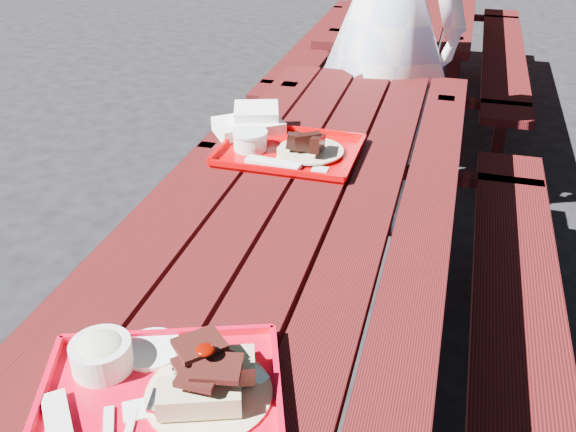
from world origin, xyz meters
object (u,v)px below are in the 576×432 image
object	(u,v)px
near_tray	(160,380)
person	(386,19)
far_tray	(287,149)
picnic_table_far	(412,27)
picnic_table_near	(303,273)

from	to	relation	value
near_tray	person	bearing A→B (deg)	87.34
far_tray	picnic_table_far	bearing A→B (deg)	86.95
person	picnic_table_far	bearing A→B (deg)	-68.02
near_tray	picnic_table_far	bearing A→B (deg)	88.71
picnic_table_near	picnic_table_far	bearing A→B (deg)	90.00
person	near_tray	bearing A→B (deg)	108.80
person	far_tray	bearing A→B (deg)	103.06
near_tray	far_tray	bearing A→B (deg)	93.13
picnic_table_far	person	size ratio (longest dim) A/B	1.28
picnic_table_far	near_tray	xyz separation A→B (m)	(-0.08, -3.47, 0.22)
picnic_table_far	far_tray	distance (m)	2.49
near_tray	picnic_table_near	bearing A→B (deg)	83.33
picnic_table_far	near_tray	distance (m)	3.48
person	picnic_table_near	bearing A→B (deg)	110.87
picnic_table_far	near_tray	size ratio (longest dim) A/B	5.00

